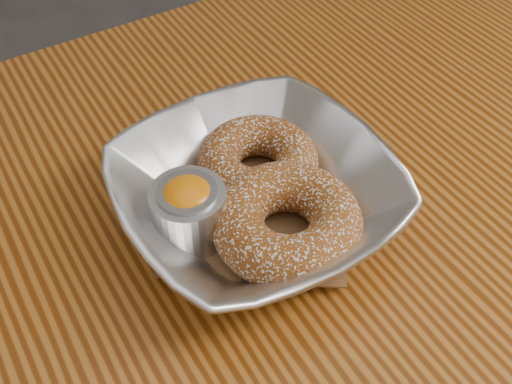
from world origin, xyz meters
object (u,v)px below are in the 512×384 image
donut_back (258,162)px  ramekin (189,211)px  serving_bowl (256,195)px  donut_front (287,222)px  table (393,283)px

donut_back → ramekin: 0.08m
donut_back → ramekin: ramekin is taller
serving_bowl → donut_front: (0.00, -0.04, 0.00)m
donut_back → ramekin: size_ratio=1.76×
serving_bowl → donut_back: size_ratio=2.14×
table → donut_back: bearing=132.9°
serving_bowl → ramekin: 0.06m
donut_back → ramekin: bearing=-161.8°
serving_bowl → donut_back: 0.04m
donut_front → donut_back: bearing=76.4°
table → ramekin: size_ratio=20.58×
ramekin → donut_front: bearing=-36.5°
serving_bowl → donut_back: bearing=56.2°
serving_bowl → donut_front: size_ratio=1.89×
serving_bowl → table: bearing=-31.3°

